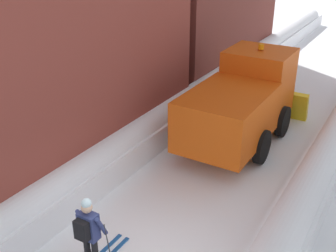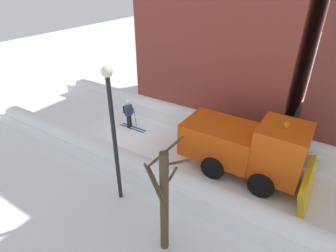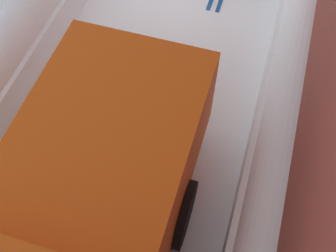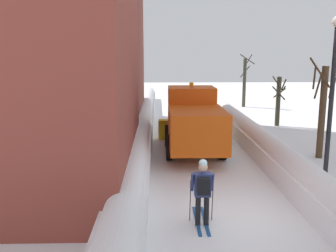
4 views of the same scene
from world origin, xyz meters
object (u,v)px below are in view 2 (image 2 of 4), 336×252
Objects in this scene: plow_truck at (248,146)px; traffic_light_pole at (195,78)px; street_lamp at (113,123)px; skier at (129,112)px; bare_tree_near at (164,201)px.

plow_truck is 1.41× the size of traffic_light_pole.
skier is at bearing -143.93° from street_lamp.
plow_truck is at bearing 86.43° from skier.
plow_truck is at bearing 170.15° from bare_tree_near.
street_lamp is 3.40m from bare_tree_near.
traffic_light_pole reaches higher than skier.
street_lamp is at bearing -41.26° from plow_truck.
traffic_light_pole is at bearing -124.78° from plow_truck.
skier is 0.43× the size of traffic_light_pole.
bare_tree_near is (1.02, 2.91, -1.43)m from street_lamp.
plow_truck reaches higher than skier.
street_lamp reaches higher than skier.
bare_tree_near reaches higher than traffic_light_pole.
skier is (-0.46, -7.39, -0.48)m from plow_truck.
plow_truck is 6.21m from street_lamp.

